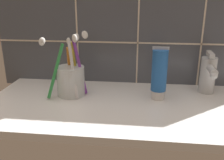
% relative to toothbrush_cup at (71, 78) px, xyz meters
% --- Properties ---
extents(sink_counter, '(0.79, 0.36, 0.02)m').
position_rel_toothbrush_cup_xyz_m(sink_counter, '(0.17, -0.05, -0.06)').
color(sink_counter, white).
rests_on(sink_counter, ground).
extents(tile_wall_backsplash, '(0.89, 0.02, 0.41)m').
position_rel_toothbrush_cup_xyz_m(tile_wall_backsplash, '(0.17, 0.13, 0.13)').
color(tile_wall_backsplash, '#4C515B').
rests_on(tile_wall_backsplash, ground).
extents(toothbrush_cup, '(0.13, 0.12, 0.19)m').
position_rel_toothbrush_cup_xyz_m(toothbrush_cup, '(0.00, 0.00, 0.00)').
color(toothbrush_cup, silver).
rests_on(toothbrush_cup, sink_counter).
extents(toothpaste_tube, '(0.04, 0.04, 0.15)m').
position_rel_toothbrush_cup_xyz_m(toothpaste_tube, '(0.25, 0.00, 0.02)').
color(toothpaste_tube, white).
rests_on(toothpaste_tube, sink_counter).
extents(sink_faucet, '(0.05, 0.12, 0.12)m').
position_rel_toothbrush_cup_xyz_m(sink_faucet, '(0.40, 0.06, 0.01)').
color(sink_faucet, silver).
rests_on(sink_faucet, sink_counter).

